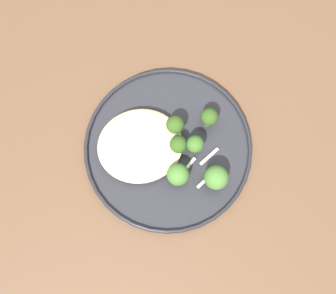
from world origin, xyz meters
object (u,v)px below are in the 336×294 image
(broccoli_floret_beside_noodles, at_px, (216,178))
(broccoli_floret_tall_stalk, at_px, (209,117))
(broccoli_floret_left_leaning, at_px, (175,125))
(seared_scallop_left_edge, at_px, (151,134))
(broccoli_floret_near_rim, at_px, (195,145))
(dinner_plate, at_px, (168,148))
(seared_scallop_front_small, at_px, (122,159))
(seared_scallop_large_seared, at_px, (139,137))
(seared_scallop_tiny_bay, at_px, (158,121))
(broccoli_floret_right_tilted, at_px, (178,175))
(broccoli_floret_small_sprig, at_px, (178,145))
(seared_scallop_tilted_round, at_px, (133,167))
(seared_scallop_center_golden, at_px, (146,157))

(broccoli_floret_beside_noodles, relative_size, broccoli_floret_tall_stalk, 1.09)
(broccoli_floret_beside_noodles, xyz_separation_m, broccoli_floret_left_leaning, (0.05, -0.10, 0.00))
(seared_scallop_left_edge, bearing_deg, broccoli_floret_beside_noodles, 133.86)
(broccoli_floret_near_rim, distance_m, broccoli_floret_beside_noodles, 0.06)
(dinner_plate, xyz_separation_m, seared_scallop_front_small, (0.08, 0.01, 0.01))
(seared_scallop_large_seared, relative_size, seared_scallop_front_small, 1.08)
(seared_scallop_front_small, bearing_deg, seared_scallop_tiny_bay, -142.35)
(dinner_plate, bearing_deg, broccoli_floret_right_tilted, 98.00)
(broccoli_floret_near_rim, relative_size, broccoli_floret_small_sprig, 1.16)
(seared_scallop_front_small, height_order, broccoli_floret_small_sprig, broccoli_floret_small_sprig)
(seared_scallop_front_small, height_order, broccoli_floret_left_leaning, broccoli_floret_left_leaning)
(seared_scallop_left_edge, xyz_separation_m, broccoli_floret_right_tilted, (-0.03, 0.08, 0.02))
(seared_scallop_front_small, bearing_deg, seared_scallop_large_seared, -135.85)
(broccoli_floret_near_rim, bearing_deg, seared_scallop_large_seared, -21.31)
(seared_scallop_tiny_bay, height_order, seared_scallop_large_seared, seared_scallop_tiny_bay)
(seared_scallop_tiny_bay, distance_m, seared_scallop_front_small, 0.09)
(seared_scallop_tilted_round, height_order, broccoli_floret_beside_noodles, broccoli_floret_beside_noodles)
(seared_scallop_tilted_round, bearing_deg, seared_scallop_left_edge, -126.27)
(broccoli_floret_right_tilted, bearing_deg, seared_scallop_tiny_bay, -80.64)
(broccoli_floret_small_sprig, bearing_deg, seared_scallop_center_golden, 7.31)
(broccoli_floret_right_tilted, relative_size, broccoli_floret_tall_stalk, 0.97)
(broccoli_floret_beside_noodles, height_order, broccoli_floret_left_leaning, broccoli_floret_beside_noodles)
(seared_scallop_tiny_bay, height_order, seared_scallop_tilted_round, same)
(seared_scallop_tilted_round, relative_size, broccoli_floret_right_tilted, 0.67)
(broccoli_floret_beside_noodles, bearing_deg, seared_scallop_front_small, -22.59)
(seared_scallop_center_golden, bearing_deg, broccoli_floret_right_tilted, 137.69)
(seared_scallop_center_golden, xyz_separation_m, seared_scallop_front_small, (0.04, -0.00, -0.00))
(broccoli_floret_small_sprig, bearing_deg, dinner_plate, -8.91)
(seared_scallop_large_seared, bearing_deg, broccoli_floret_beside_noodles, 139.93)
(seared_scallop_front_small, distance_m, broccoli_floret_tall_stalk, 0.16)
(seared_scallop_left_edge, height_order, broccoli_floret_left_leaning, broccoli_floret_left_leaning)
(broccoli_floret_near_rim, xyz_separation_m, broccoli_floret_right_tilted, (0.04, 0.04, -0.00))
(broccoli_floret_right_tilted, relative_size, broccoli_floret_small_sprig, 1.09)
(broccoli_floret_right_tilted, bearing_deg, broccoli_floret_left_leaning, -96.99)
(seared_scallop_tiny_bay, height_order, broccoli_floret_left_leaning, broccoli_floret_left_leaning)
(broccoli_floret_beside_noodles, distance_m, broccoli_floret_tall_stalk, 0.10)
(seared_scallop_tiny_bay, relative_size, broccoli_floret_near_rim, 0.53)
(seared_scallop_center_golden, height_order, broccoli_floret_near_rim, broccoli_floret_near_rim)
(seared_scallop_center_golden, bearing_deg, dinner_plate, -165.78)
(seared_scallop_tilted_round, xyz_separation_m, broccoli_floret_left_leaning, (-0.08, -0.05, 0.02))
(seared_scallop_left_edge, distance_m, broccoli_floret_beside_noodles, 0.14)
(seared_scallop_left_edge, xyz_separation_m, seared_scallop_tiny_bay, (-0.02, -0.02, 0.00))
(broccoli_floret_small_sprig, bearing_deg, seared_scallop_large_seared, -24.87)
(seared_scallop_tiny_bay, bearing_deg, broccoli_floret_left_leaning, 146.09)
(broccoli_floret_left_leaning, bearing_deg, broccoli_floret_near_rim, 124.82)
(seared_scallop_left_edge, xyz_separation_m, broccoli_floret_near_rim, (-0.07, 0.04, 0.02))
(broccoli_floret_right_tilted, bearing_deg, broccoli_floret_beside_noodles, 164.82)
(broccoli_floret_right_tilted, height_order, broccoli_floret_tall_stalk, broccoli_floret_tall_stalk)
(seared_scallop_front_small, relative_size, broccoli_floret_beside_noodles, 0.56)
(seared_scallop_large_seared, distance_m, broccoli_floret_small_sprig, 0.07)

